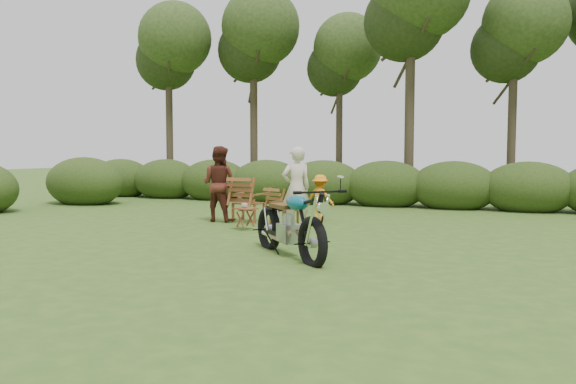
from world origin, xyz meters
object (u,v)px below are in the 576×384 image
at_px(adult_a, 296,229).
at_px(child, 320,221).
at_px(cup, 245,205).
at_px(adult_b, 219,221).
at_px(lawn_chair_left, 249,222).
at_px(lawn_chair_right, 284,226).
at_px(side_table, 245,219).
at_px(motorcycle, 289,256).

relative_size(adult_a, child, 1.59).
height_order(cup, adult_b, adult_b).
bearing_deg(lawn_chair_left, lawn_chair_right, 161.31).
height_order(cup, adult_a, adult_a).
relative_size(cup, adult_b, 0.07).
height_order(lawn_chair_right, side_table, side_table).
xyz_separation_m(lawn_chair_right, lawn_chair_left, (-1.09, 0.42, 0.00)).
xyz_separation_m(lawn_chair_left, adult_b, (-0.67, -0.22, 0.00)).
relative_size(lawn_chair_right, lawn_chair_left, 0.81).
xyz_separation_m(adult_b, child, (2.17, 1.06, 0.00)).
height_order(lawn_chair_left, cup, cup).
xyz_separation_m(lawn_chair_left, cup, (0.54, -1.28, 0.52)).
bearing_deg(adult_b, lawn_chair_left, -160.75).
xyz_separation_m(adult_a, child, (0.02, 1.52, 0.00)).
xyz_separation_m(cup, adult_b, (-1.21, 1.06, -0.52)).
relative_size(cup, adult_a, 0.07).
xyz_separation_m(side_table, cup, (-0.02, -0.00, 0.29)).
height_order(lawn_chair_right, lawn_chair_left, lawn_chair_left).
xyz_separation_m(lawn_chair_left, adult_a, (1.48, -0.68, 0.00)).
xyz_separation_m(motorcycle, child, (-1.04, 4.50, 0.00)).
height_order(motorcycle, adult_a, adult_a).
relative_size(motorcycle, adult_b, 1.28).
bearing_deg(lawn_chair_right, lawn_chair_left, 3.40).
bearing_deg(motorcycle, lawn_chair_left, 167.44).
xyz_separation_m(lawn_chair_right, child, (0.41, 1.25, 0.00)).
bearing_deg(lawn_chair_right, side_table, 82.60).
distance_m(adult_a, child, 1.52).
xyz_separation_m(side_table, adult_a, (0.93, 0.60, -0.23)).
distance_m(lawn_chair_left, cup, 1.48).
height_order(adult_a, child, adult_a).
bearing_deg(lawn_chair_right, child, -83.95).
bearing_deg(lawn_chair_left, adult_a, 157.56).
bearing_deg(side_table, adult_b, 139.34).
relative_size(motorcycle, lawn_chair_right, 2.67).
distance_m(side_table, adult_a, 1.13).
distance_m(motorcycle, cup, 3.15).
height_order(side_table, adult_a, adult_a).
distance_m(side_table, cup, 0.29).
height_order(lawn_chair_right, adult_b, adult_b).
bearing_deg(cup, child, 65.62).
height_order(lawn_chair_right, cup, cup).
bearing_deg(motorcycle, cup, 172.69).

